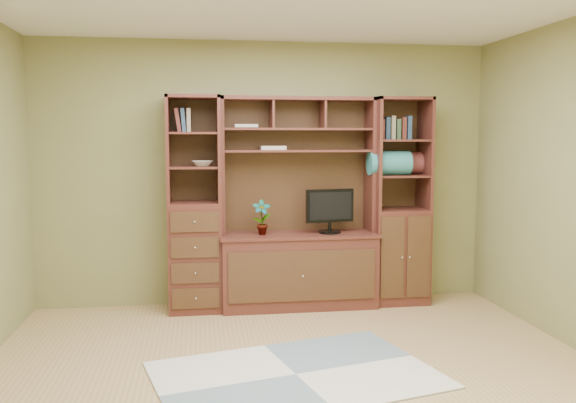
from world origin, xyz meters
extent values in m
cube|color=tan|center=(0.00, 0.00, 0.00)|extent=(4.60, 4.10, 0.04)
cube|color=olive|center=(0.00, 2.00, 1.30)|extent=(4.50, 0.04, 2.60)
cube|color=olive|center=(0.00, -2.00, 1.30)|extent=(4.50, 0.04, 2.60)
cube|color=#4E221B|center=(0.29, 1.73, 1.02)|extent=(1.54, 0.53, 2.05)
cube|color=#4E221B|center=(-0.71, 1.77, 1.02)|extent=(0.50, 0.45, 2.05)
cube|color=#4E221B|center=(1.32, 1.77, 1.02)|extent=(0.55, 0.45, 2.05)
cube|color=#AAB1B0|center=(-0.01, 0.00, 0.01)|extent=(2.16, 1.70, 0.01)
cube|color=black|center=(0.60, 1.70, 1.03)|extent=(0.51, 0.29, 0.59)
imported|color=#B3533C|center=(-0.07, 1.70, 0.90)|extent=(0.18, 0.12, 0.34)
cube|color=beige|center=(0.05, 1.82, 1.56)|extent=(0.24, 0.18, 0.04)
imported|color=beige|center=(-0.62, 1.77, 1.42)|extent=(0.21, 0.21, 0.05)
cube|color=teal|center=(1.20, 1.73, 1.41)|extent=(0.41, 0.24, 0.24)
cube|color=brown|center=(1.47, 1.85, 1.40)|extent=(0.41, 0.23, 0.23)
camera|label=1|loc=(-0.66, -4.06, 1.66)|focal=38.00mm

